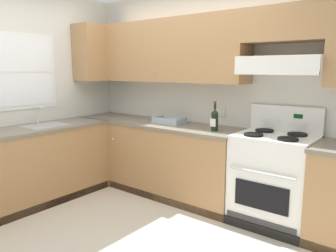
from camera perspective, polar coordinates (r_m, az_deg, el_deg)
The scene contains 8 objects.
ground_plane at distance 3.43m, azimuth -11.38°, elevation -17.87°, with size 7.04×7.04×0.00m, color beige.
wall_back at distance 3.98m, azimuth 8.91°, elevation 8.24°, with size 4.68×0.57×2.55m.
wall_left at distance 4.49m, azimuth -23.10°, elevation 6.01°, with size 0.47×4.00×2.55m.
counter_back_run at distance 4.10m, azimuth 1.82°, elevation -6.17°, with size 3.60×0.65×0.91m.
counter_left_run at distance 4.23m, azimuth -22.70°, elevation -6.34°, with size 0.63×1.91×1.13m.
stove at distance 3.57m, azimuth 17.68°, elevation -8.67°, with size 0.76×0.62×1.20m.
wine_bottle at distance 3.64m, azimuth 8.07°, elevation 1.14°, with size 0.08×0.08×0.32m.
bowl at distance 4.13m, azimuth 0.21°, elevation 0.84°, with size 0.39×0.23×0.08m.
Camera 1 is at (2.34, -1.94, 1.58)m, focal length 35.30 mm.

